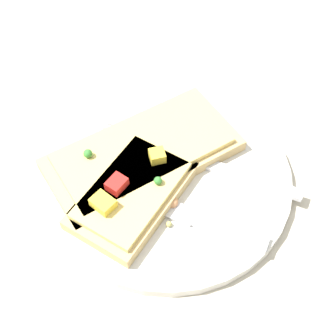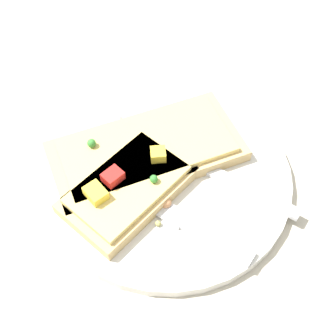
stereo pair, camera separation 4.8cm
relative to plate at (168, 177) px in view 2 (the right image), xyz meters
name	(u,v)px [view 2 (the right image)]	position (x,y,z in m)	size (l,w,h in m)	color
ground_plane	(168,180)	(0.00, 0.00, -0.01)	(4.00, 4.00, 0.00)	#BCB29E
plate	(168,177)	(0.00, 0.00, 0.00)	(0.26, 0.26, 0.01)	silver
fork	(188,160)	(0.01, 0.03, 0.01)	(0.23, 0.03, 0.01)	silver
knife	(177,217)	(0.04, -0.04, 0.01)	(0.20, 0.03, 0.01)	silver
pizza_slice_main	(146,150)	(-0.03, 0.01, 0.02)	(0.20, 0.22, 0.03)	tan
pizza_slice_corner	(128,188)	(-0.02, -0.04, 0.02)	(0.10, 0.14, 0.03)	tan
crumb_scatter	(164,179)	(0.00, -0.01, 0.01)	(0.07, 0.11, 0.01)	tan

